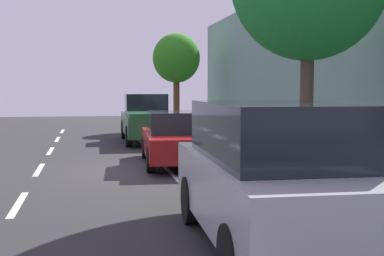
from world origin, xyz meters
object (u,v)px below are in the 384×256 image
parked_sedan_red_second (176,138)px  fire_hydrant (178,124)px  parked_pickup_green_mid (148,120)px  street_tree_mid_block (176,59)px  parked_suv_silver_nearest (271,174)px  cyclist_with_backpack (216,131)px  bicycle_at_curb (204,154)px

parked_sedan_red_second → fire_hydrant: (1.52, 8.41, -0.20)m
parked_pickup_green_mid → street_tree_mid_block: (2.24, 6.14, 2.86)m
parked_suv_silver_nearest → cyclist_with_backpack: 6.62m
bicycle_at_curb → parked_pickup_green_mid: bearing=95.3°
street_tree_mid_block → fire_hydrant: size_ratio=5.93×
parked_suv_silver_nearest → cyclist_with_backpack: (0.89, 6.56, 0.04)m
parked_sedan_red_second → bicycle_at_curb: 1.16m
parked_pickup_green_mid → fire_hydrant: parked_pickup_green_mid is taller
parked_suv_silver_nearest → fire_hydrant: size_ratio=5.68×
parked_sedan_red_second → street_tree_mid_block: (2.18, 12.58, 3.01)m
street_tree_mid_block → cyclist_with_backpack: bearing=-95.5°
street_tree_mid_block → fire_hydrant: (-0.66, -4.18, -3.20)m
fire_hydrant → parked_suv_silver_nearest: bearing=-95.5°
parked_sedan_red_second → cyclist_with_backpack: cyclist_with_backpack is taller
bicycle_at_curb → street_tree_mid_block: (1.55, 13.49, 3.38)m
parked_suv_silver_nearest → bicycle_at_curb: 7.06m
parked_suv_silver_nearest → parked_pickup_green_mid: parked_suv_silver_nearest is taller
parked_suv_silver_nearest → cyclist_with_backpack: parked_suv_silver_nearest is taller
parked_pickup_green_mid → cyclist_with_backpack: parked_pickup_green_mid is taller
fire_hydrant → parked_pickup_green_mid: bearing=-128.9°
parked_pickup_green_mid → cyclist_with_backpack: bearing=-83.3°
parked_sedan_red_second → fire_hydrant: 8.55m
bicycle_at_curb → parked_suv_silver_nearest: bearing=-95.4°
parked_pickup_green_mid → street_tree_mid_block: 7.13m
parked_pickup_green_mid → fire_hydrant: size_ratio=6.34×
parked_pickup_green_mid → fire_hydrant: bearing=51.1°
cyclist_with_backpack → fire_hydrant: 9.79m
parked_pickup_green_mid → street_tree_mid_block: bearing=69.9°
street_tree_mid_block → parked_sedan_red_second: bearing=-99.8°
parked_sedan_red_second → cyclist_with_backpack: size_ratio=2.58×
parked_sedan_red_second → street_tree_mid_block: bearing=80.2°
parked_pickup_green_mid → cyclist_with_backpack: (0.91, -7.79, 0.17)m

